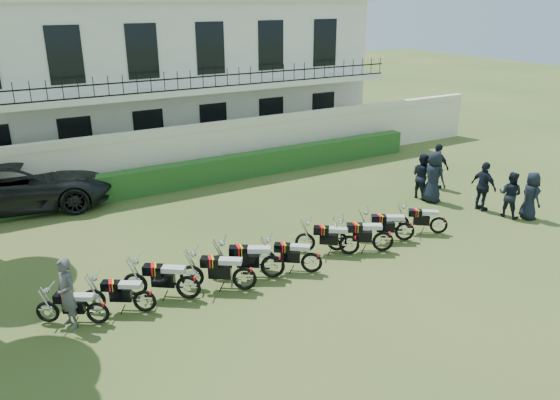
{
  "coord_description": "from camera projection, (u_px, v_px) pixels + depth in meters",
  "views": [
    {
      "loc": [
        -8.07,
        -12.69,
        7.18
      ],
      "look_at": [
        -0.01,
        1.3,
        1.16
      ],
      "focal_mm": 35.0,
      "sensor_mm": 36.0,
      "label": 1
    }
  ],
  "objects": [
    {
      "name": "motorcycle_0",
      "position": [
        97.0,
        308.0,
        12.61
      ],
      "size": [
        1.52,
        0.99,
        0.95
      ],
      "rotation": [
        0.0,
        0.0,
        1.01
      ],
      "color": "black",
      "rests_on": "ground"
    },
    {
      "name": "hedge",
      "position": [
        231.0,
        168.0,
        22.73
      ],
      "size": [
        18.0,
        0.6,
        1.0
      ],
      "primitive_type": "cube",
      "color": "#1E4117",
      "rests_on": "ground"
    },
    {
      "name": "officer_3",
      "position": [
        433.0,
        177.0,
        20.08
      ],
      "size": [
        0.77,
        1.04,
        1.93
      ],
      "primitive_type": "imported",
      "rotation": [
        0.0,
        0.0,
        1.75
      ],
      "color": "black",
      "rests_on": "ground"
    },
    {
      "name": "ground",
      "position": [
        302.0,
        249.0,
        16.59
      ],
      "size": [
        100.0,
        100.0,
        0.0
      ],
      "primitive_type": "plane",
      "color": "#33491D",
      "rests_on": "ground"
    },
    {
      "name": "motorcycle_6",
      "position": [
        349.0,
        240.0,
        16.01
      ],
      "size": [
        1.57,
        1.23,
        1.04
      ],
      "rotation": [
        0.0,
        0.0,
        0.92
      ],
      "color": "black",
      "rests_on": "ground"
    },
    {
      "name": "motorcycle_9",
      "position": [
        439.0,
        221.0,
        17.45
      ],
      "size": [
        1.47,
        1.14,
        0.97
      ],
      "rotation": [
        0.0,
        0.0,
        0.92
      ],
      "color": "black",
      "rests_on": "ground"
    },
    {
      "name": "motorcycle_5",
      "position": [
        312.0,
        258.0,
        14.95
      ],
      "size": [
        1.54,
        1.2,
        1.02
      ],
      "rotation": [
        0.0,
        0.0,
        0.92
      ],
      "color": "black",
      "rests_on": "ground"
    },
    {
      "name": "officer_1",
      "position": [
        510.0,
        194.0,
        18.74
      ],
      "size": [
        0.84,
        0.95,
        1.62
      ],
      "primitive_type": "imported",
      "rotation": [
        0.0,
        0.0,
        1.9
      ],
      "color": "black",
      "rests_on": "ground"
    },
    {
      "name": "motorcycle_3",
      "position": [
        244.0,
        273.0,
        14.04
      ],
      "size": [
        1.73,
        1.23,
        1.11
      ],
      "rotation": [
        0.0,
        0.0,
        0.97
      ],
      "color": "black",
      "rests_on": "ground"
    },
    {
      "name": "motorcycle_2",
      "position": [
        188.0,
        282.0,
        13.62
      ],
      "size": [
        1.69,
        1.27,
        1.1
      ],
      "rotation": [
        0.0,
        0.0,
        0.94
      ],
      "color": "black",
      "rests_on": "ground"
    },
    {
      "name": "suv",
      "position": [
        19.0,
        185.0,
        19.45
      ],
      "size": [
        6.76,
        3.95,
        1.77
      ],
      "primitive_type": "imported",
      "rotation": [
        0.0,
        0.0,
        1.41
      ],
      "color": "black",
      "rests_on": "ground"
    },
    {
      "name": "inspector",
      "position": [
        67.0,
        293.0,
        12.41
      ],
      "size": [
        0.6,
        0.73,
        1.71
      ],
      "primitive_type": "imported",
      "rotation": [
        0.0,
        0.0,
        -1.22
      ],
      "color": "#525357",
      "rests_on": "ground"
    },
    {
      "name": "motorcycle_8",
      "position": [
        405.0,
        227.0,
        16.92
      ],
      "size": [
        1.7,
        1.07,
        1.05
      ],
      "rotation": [
        0.0,
        0.0,
        1.03
      ],
      "color": "black",
      "rests_on": "ground"
    },
    {
      "name": "motorcycle_7",
      "position": [
        383.0,
        237.0,
        16.2
      ],
      "size": [
        1.75,
        1.12,
        1.09
      ],
      "rotation": [
        0.0,
        0.0,
        1.02
      ],
      "color": "black",
      "rests_on": "ground"
    },
    {
      "name": "motorcycle_1",
      "position": [
        144.0,
        296.0,
        13.08
      ],
      "size": [
        1.58,
        1.05,
        0.99
      ],
      "rotation": [
        0.0,
        0.0,
        1.0
      ],
      "color": "black",
      "rests_on": "ground"
    },
    {
      "name": "officer_4",
      "position": [
        422.0,
        176.0,
        20.5
      ],
      "size": [
        0.73,
        0.9,
        1.74
      ],
      "primitive_type": "imported",
      "rotation": [
        0.0,
        0.0,
        1.66
      ],
      "color": "black",
      "rests_on": "ground"
    },
    {
      "name": "officer_5",
      "position": [
        437.0,
        166.0,
        21.54
      ],
      "size": [
        0.55,
        1.1,
        1.81
      ],
      "primitive_type": "imported",
      "rotation": [
        0.0,
        0.0,
        1.67
      ],
      "color": "black",
      "rests_on": "ground"
    },
    {
      "name": "officer_0",
      "position": [
        531.0,
        196.0,
        18.57
      ],
      "size": [
        0.76,
        0.94,
        1.66
      ],
      "primitive_type": "imported",
      "rotation": [
        0.0,
        0.0,
        1.25
      ],
      "color": "black",
      "rests_on": "ground"
    },
    {
      "name": "building",
      "position": [
        151.0,
        73.0,
        26.62
      ],
      "size": [
        20.4,
        9.6,
        7.4
      ],
      "color": "white",
      "rests_on": "ground"
    },
    {
      "name": "officer_2",
      "position": [
        484.0,
        187.0,
        19.28
      ],
      "size": [
        0.44,
        1.05,
        1.78
      ],
      "primitive_type": "imported",
      "rotation": [
        0.0,
        0.0,
        1.58
      ],
      "color": "black",
      "rests_on": "ground"
    },
    {
      "name": "motorcycle_4",
      "position": [
        273.0,
        261.0,
        14.65
      ],
      "size": [
        1.86,
        1.16,
        1.14
      ],
      "rotation": [
        0.0,
        0.0,
        1.03
      ],
      "color": "black",
      "rests_on": "ground"
    },
    {
      "name": "perimeter_wall",
      "position": [
        200.0,
        151.0,
        22.67
      ],
      "size": [
        30.0,
        0.35,
        2.3
      ],
      "color": "beige",
      "rests_on": "ground"
    }
  ]
}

